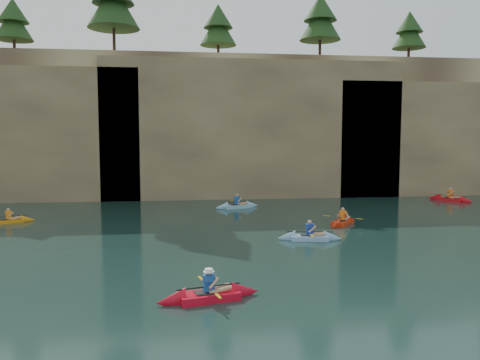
{
  "coord_description": "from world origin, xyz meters",
  "views": [
    {
      "loc": [
        -3.75,
        -15.07,
        4.85
      ],
      "look_at": [
        -1.23,
        5.33,
        3.0
      ],
      "focal_mm": 35.0,
      "sensor_mm": 36.0,
      "label": 1
    }
  ],
  "objects": [
    {
      "name": "kayaker_extra_east",
      "position": [
        16.71,
        18.41,
        0.16
      ],
      "size": [
        2.64,
        3.21,
        1.3
      ],
      "rotation": [
        0.0,
        0.0,
        -0.94
      ],
      "color": "red",
      "rests_on": "ground"
    },
    {
      "name": "cliff_slab_center",
      "position": [
        2.0,
        22.6,
        5.7
      ],
      "size": [
        24.0,
        2.4,
        11.4
      ],
      "primitive_type": "cube",
      "color": "#94825A",
      "rests_on": "ground"
    },
    {
      "name": "kayaker_orange",
      "position": [
        -13.67,
        12.79,
        0.13
      ],
      "size": [
        2.82,
        2.0,
        1.05
      ],
      "rotation": [
        0.0,
        0.0,
        0.38
      ],
      "color": "orange",
      "rests_on": "ground"
    },
    {
      "name": "kayaker_ltblue_mid",
      "position": [
        -0.02,
        16.85,
        0.15
      ],
      "size": [
        3.33,
        2.35,
        1.24
      ],
      "rotation": [
        0.0,
        0.0,
        0.3
      ],
      "color": "#7CB1CF",
      "rests_on": "ground"
    },
    {
      "name": "sea_cave_east",
      "position": [
        10.0,
        21.95,
        2.25
      ],
      "size": [
        5.0,
        1.0,
        4.5
      ],
      "primitive_type": "cube",
      "color": "black",
      "rests_on": "ground"
    },
    {
      "name": "cliff",
      "position": [
        0.0,
        30.0,
        6.0
      ],
      "size": [
        70.0,
        16.0,
        12.0
      ],
      "primitive_type": "cube",
      "color": "tan",
      "rests_on": "ground"
    },
    {
      "name": "cliff_pines",
      "position": [
        0.0,
        25.0,
        15.91
      ],
      "size": [
        56.0,
        6.0,
        7.83
      ],
      "primitive_type": null,
      "color": "black",
      "rests_on": "cliff"
    },
    {
      "name": "kayaker_ltblue_near",
      "position": [
        2.22,
        6.25,
        0.15
      ],
      "size": [
        3.13,
        2.36,
        1.21
      ],
      "rotation": [
        0.0,
        0.0,
        -0.15
      ],
      "color": "#82ABDA",
      "rests_on": "ground"
    },
    {
      "name": "sea_cave_center",
      "position": [
        -4.0,
        21.95,
        1.6
      ],
      "size": [
        3.5,
        1.0,
        3.2
      ],
      "primitive_type": "cube",
      "color": "black",
      "rests_on": "ground"
    },
    {
      "name": "ground",
      "position": [
        0.0,
        0.0,
        0.0
      ],
      "size": [
        160.0,
        160.0,
        0.0
      ],
      "primitive_type": "plane",
      "color": "black",
      "rests_on": "ground"
    },
    {
      "name": "main_kayaker",
      "position": [
        -3.01,
        -1.43,
        0.16
      ],
      "size": [
        3.29,
        2.15,
        1.19
      ],
      "rotation": [
        0.0,
        0.0,
        0.24
      ],
      "color": "red",
      "rests_on": "ground"
    },
    {
      "name": "kayaker_red_far",
      "position": [
        5.18,
        10.04,
        0.15
      ],
      "size": [
        2.6,
        2.94,
        1.18
      ],
      "rotation": [
        0.0,
        0.0,
        0.88
      ],
      "color": "red",
      "rests_on": "ground"
    }
  ]
}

